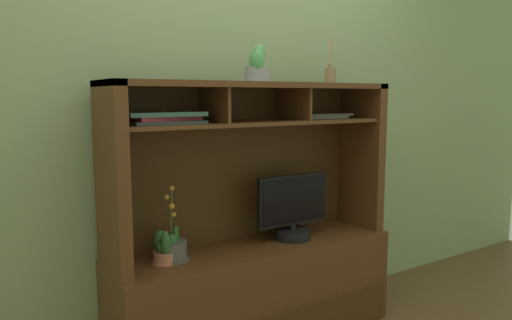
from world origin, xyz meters
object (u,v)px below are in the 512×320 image
object	(u,v)px
diffuser_bottle	(330,75)
magazine_stack_centre	(320,116)
tv_monitor	(293,212)
magazine_stack_left	(164,118)
potted_orchid	(172,249)
potted_succulent	(257,69)
media_console	(255,264)
potted_fern	(165,249)

from	to	relation	value
diffuser_bottle	magazine_stack_centre	bearing A→B (deg)	138.00
tv_monitor	magazine_stack_left	size ratio (longest dim) A/B	1.24
tv_monitor	potted_orchid	size ratio (longest dim) A/B	1.24
diffuser_bottle	potted_orchid	bearing A→B (deg)	179.63
potted_orchid	potted_succulent	world-z (taller)	potted_succulent
media_console	potted_orchid	distance (m)	0.51
magazine_stack_centre	diffuser_bottle	size ratio (longest dim) A/B	1.45
magazine_stack_left	potted_succulent	world-z (taller)	potted_succulent
magazine_stack_centre	tv_monitor	bearing A→B (deg)	-165.03
magazine_stack_left	tv_monitor	bearing A→B (deg)	-2.16
media_console	tv_monitor	bearing A→B (deg)	-7.39
tv_monitor	potted_succulent	xyz separation A→B (m)	(-0.24, 0.01, 0.79)
tv_monitor	potted_succulent	distance (m)	0.83
media_console	magazine_stack_centre	world-z (taller)	media_console
potted_orchid	magazine_stack_left	bearing A→B (deg)	-163.16
diffuser_bottle	potted_fern	bearing A→B (deg)	-179.63
potted_orchid	potted_succulent	bearing A→B (deg)	-3.82
potted_fern	diffuser_bottle	bearing A→B (deg)	0.37
potted_orchid	potted_fern	distance (m)	0.05
media_console	potted_fern	xyz separation A→B (m)	(-0.53, -0.01, 0.18)
media_console	tv_monitor	world-z (taller)	media_console
tv_monitor	magazine_stack_centre	size ratio (longest dim) A/B	1.31
potted_orchid	magazine_stack_centre	distance (m)	1.16
potted_orchid	diffuser_bottle	xyz separation A→B (m)	(1.01, -0.01, 0.87)
media_console	potted_succulent	world-z (taller)	potted_succulent
potted_orchid	potted_succulent	size ratio (longest dim) A/B	1.93
media_console	magazine_stack_centre	distance (m)	0.94
media_console	magazine_stack_centre	xyz separation A→B (m)	(0.48, 0.04, 0.80)
magazine_stack_centre	magazine_stack_left	bearing A→B (deg)	-177.81
tv_monitor	magazine_stack_left	distance (m)	0.93
media_console	potted_fern	world-z (taller)	media_console
potted_fern	potted_succulent	distance (m)	1.03
magazine_stack_centre	potted_fern	bearing A→B (deg)	-177.60
potted_succulent	magazine_stack_left	bearing A→B (deg)	177.41
potted_orchid	potted_fern	size ratio (longest dim) A/B	2.21
tv_monitor	potted_fern	bearing A→B (deg)	178.20
magazine_stack_left	potted_succulent	distance (m)	0.57
tv_monitor	magazine_stack_centre	xyz separation A→B (m)	(0.25, 0.07, 0.53)
potted_orchid	magazine_stack_centre	world-z (taller)	magazine_stack_centre
media_console	diffuser_bottle	distance (m)	1.16
magazine_stack_centre	potted_succulent	xyz separation A→B (m)	(-0.49, -0.06, 0.26)
tv_monitor	magazine_stack_centre	world-z (taller)	magazine_stack_centre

